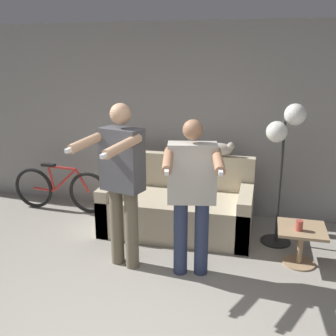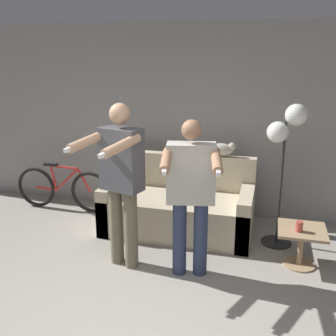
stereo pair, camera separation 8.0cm
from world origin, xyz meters
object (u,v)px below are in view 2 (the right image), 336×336
at_px(cup, 299,227).
at_px(bicycle, 63,188).
at_px(cat, 222,150).
at_px(couch, 179,208).
at_px(person_right, 191,189).
at_px(person_left, 121,176).
at_px(floor_lamp, 286,137).
at_px(side_table, 301,239).

height_order(cup, bicycle, bicycle).
bearing_deg(cat, couch, -143.57).
bearing_deg(person_right, couch, 97.73).
height_order(person_left, bicycle, person_left).
distance_m(cat, bicycle, 2.37).
relative_size(floor_lamp, side_table, 3.40).
relative_size(couch, floor_lamp, 1.11).
bearing_deg(person_left, side_table, 30.77).
distance_m(couch, cup, 1.55).
bearing_deg(side_table, cat, 137.55).
relative_size(cup, bicycle, 0.07).
relative_size(person_right, cup, 14.57).
relative_size(cat, floor_lamp, 0.25).
xyz_separation_m(couch, bicycle, (-1.78, 0.25, 0.02)).
height_order(floor_lamp, side_table, floor_lamp).
bearing_deg(couch, cat, 36.43).
relative_size(cat, bicycle, 0.29).
height_order(person_right, cat, person_right).
bearing_deg(floor_lamp, cat, 150.52).
bearing_deg(bicycle, cat, 2.54).
bearing_deg(person_left, person_right, 16.00).
xyz_separation_m(cat, cup, (0.93, -0.96, -0.54)).
height_order(floor_lamp, cup, floor_lamp).
distance_m(person_right, side_table, 1.34).
bearing_deg(couch, person_right, -70.70).
bearing_deg(bicycle, floor_lamp, -6.09).
height_order(side_table, cup, cup).
bearing_deg(cup, side_table, 61.80).
bearing_deg(person_right, cat, 73.26).
bearing_deg(person_left, cup, 28.85).
bearing_deg(couch, cup, -23.35).
distance_m(side_table, bicycle, 3.33).
bearing_deg(floor_lamp, couch, 176.82).
bearing_deg(floor_lamp, side_table, -64.12).
distance_m(floor_lamp, bicycle, 3.18).
xyz_separation_m(person_left, floor_lamp, (1.59, 0.94, 0.30)).
xyz_separation_m(cup, bicycle, (-3.19, 0.86, -0.16)).
relative_size(person_right, bicycle, 1.08).
height_order(side_table, bicycle, bicycle).
bearing_deg(couch, side_table, -20.29).
relative_size(couch, cat, 4.35).
height_order(cat, side_table, cat).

